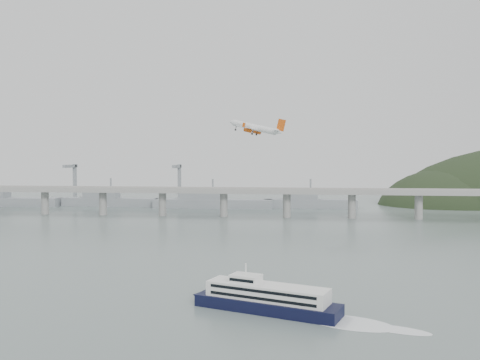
# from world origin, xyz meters

# --- Properties ---
(ground) EXTENTS (900.00, 900.00, 0.00)m
(ground) POSITION_xyz_m (0.00, 0.00, 0.00)
(ground) COLOR slate
(ground) RESTS_ON ground
(bridge) EXTENTS (800.00, 22.00, 23.90)m
(bridge) POSITION_xyz_m (-1.15, 200.00, 17.65)
(bridge) COLOR gray
(bridge) RESTS_ON ground
(distant_fleet) EXTENTS (453.00, 60.90, 40.00)m
(distant_fleet) POSITION_xyz_m (-155.36, 265.08, 6.22)
(distant_fleet) COLOR gray
(distant_fleet) RESTS_ON ground
(ferry) EXTENTS (72.78, 32.13, 14.25)m
(ferry) POSITION_xyz_m (19.91, -42.71, 3.86)
(ferry) COLOR black
(ferry) RESTS_ON ground
(airliner) EXTENTS (35.51, 33.38, 11.25)m
(airliner) POSITION_xyz_m (4.54, 93.23, 64.23)
(airliner) COLOR white
(airliner) RESTS_ON ground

